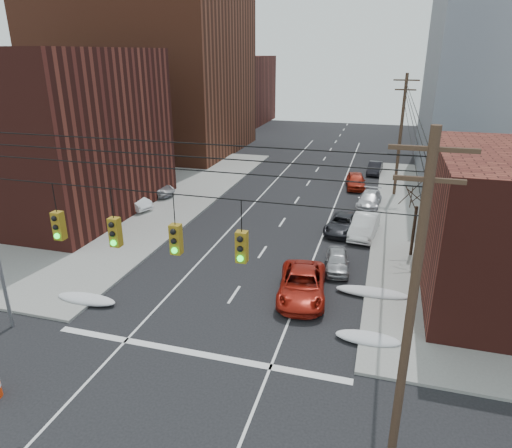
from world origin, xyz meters
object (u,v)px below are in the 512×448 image
Objects in this scene: lot_car_b at (150,188)px; parked_car_c at (343,224)px; parked_car_a at (337,261)px; parked_car_b at (364,226)px; parked_car_e at (356,181)px; red_pickup at (302,285)px; parked_car_d at (369,200)px; lot_car_d at (97,188)px; lot_car_c at (74,206)px; lot_car_a at (130,200)px; parked_car_f at (375,168)px.

parked_car_c is at bearing -94.41° from lot_car_b.
parked_car_a is 6.32m from parked_car_b.
parked_car_a is at bearing -96.31° from parked_car_e.
parked_car_c is at bearing 76.35° from red_pickup.
lot_car_d is (-24.46, -4.01, 0.21)m from parked_car_d.
parked_car_d is at bearing 96.10° from parked_car_b.
lot_car_c is (-20.55, 8.10, 0.08)m from red_pickup.
parked_car_b is 20.23m from lot_car_b.
parked_car_c is (1.13, 10.44, -0.12)m from red_pickup.
parked_car_f is at bearing -25.30° from lot_car_a.
parked_car_e reaches higher than parked_car_d.
lot_car_b reaches higher than parked_car_d.
parked_car_e is (-1.60, 12.60, -0.03)m from parked_car_b.
parked_car_a is 0.81× the size of parked_car_e.
lot_car_d reaches higher than parked_car_a.
lot_car_a is at bearing 140.32° from red_pickup.
lot_car_c reaches higher than parked_car_a.
lot_car_b is (-19.75, -14.51, 0.16)m from parked_car_f.
lot_car_b reaches higher than parked_car_f.
parked_car_b and lot_car_a have the same top height.
lot_car_d is at bearing 36.88° from lot_car_c.
parked_car_c reaches higher than parked_car_a.
parked_car_b reaches higher than red_pickup.
parked_car_e is 1.05× the size of lot_car_d.
lot_car_d is at bearing -166.08° from parked_car_d.
lot_car_b is 7.30m from lot_car_c.
lot_car_b is (-19.75, -2.51, 0.16)m from parked_car_d.
parked_car_a is 18.79m from parked_car_e.
lot_car_d reaches higher than parked_car_e.
parked_car_e is at bearing 79.68° from red_pickup.
lot_car_c is 5.04m from lot_car_d.
lot_car_c is at bearing -154.45° from parked_car_d.
parked_car_a is 22.41m from lot_car_c.
red_pickup is at bearing -94.52° from parked_car_d.
parked_car_a is 0.78× the size of parked_car_c.
parked_car_e is 24.83m from lot_car_d.
parked_car_f is at bearing -45.52° from lot_car_b.
lot_car_a is 1.02× the size of lot_car_d.
parked_car_d is (1.60, 6.57, 0.02)m from parked_car_c.
parked_car_c is 1.01× the size of parked_car_d.
parked_car_d is at bearing -50.43° from lot_car_a.
lot_car_d reaches higher than parked_car_b.
lot_car_b is (-0.16, 3.87, -0.04)m from lot_car_a.
lot_car_c is at bearing 159.30° from lot_car_b.
parked_car_f is 24.51m from lot_car_b.
parked_car_f is (2.73, 29.00, -0.10)m from red_pickup.
red_pickup is 1.23× the size of parked_car_e.
parked_car_c is 0.97× the size of lot_car_c.
lot_car_a is at bearing 152.72° from parked_car_a.
parked_car_e is at bearing 97.70° from parked_car_c.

